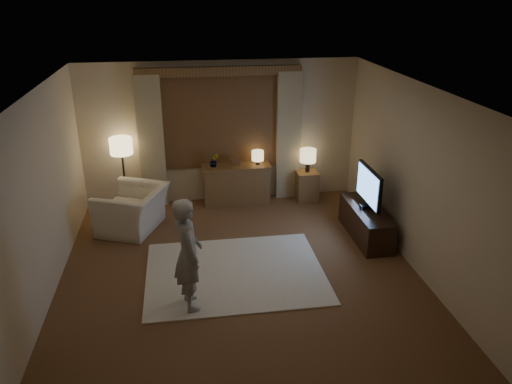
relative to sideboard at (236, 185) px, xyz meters
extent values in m
cube|color=brown|center=(-0.25, -2.50, -0.36)|extent=(5.00, 5.50, 0.02)
cube|color=silver|center=(-0.25, -2.50, 2.26)|extent=(5.00, 5.50, 0.02)
cube|color=beige|center=(-0.25, 0.26, 0.95)|extent=(5.00, 0.02, 2.60)
cube|color=beige|center=(-0.25, -5.26, 0.95)|extent=(5.00, 0.02, 2.60)
cube|color=beige|center=(-2.76, -2.50, 0.95)|extent=(0.02, 5.50, 2.60)
cube|color=beige|center=(2.26, -2.50, 0.95)|extent=(0.02, 5.50, 2.60)
cube|color=black|center=(-0.25, 0.23, 1.20)|extent=(2.00, 0.01, 1.70)
cube|color=brown|center=(-0.25, 0.22, 1.20)|extent=(2.08, 0.04, 1.78)
cube|color=tan|center=(-1.50, 0.15, 0.85)|extent=(0.45, 0.12, 2.40)
cube|color=tan|center=(1.00, 0.15, 0.85)|extent=(0.45, 0.12, 2.40)
cube|color=brown|center=(-0.25, 0.17, 2.07)|extent=(2.90, 0.14, 0.16)
cube|color=#EFE7C9|center=(-0.31, -2.47, -0.34)|extent=(2.50, 2.00, 0.02)
cube|color=brown|center=(0.00, 0.00, 0.00)|extent=(1.20, 0.40, 0.70)
cube|color=brown|center=(0.00, 0.00, 0.45)|extent=(0.16, 0.02, 0.20)
imported|color=#999999|center=(-0.40, 0.00, 0.50)|extent=(0.17, 0.13, 0.30)
cylinder|color=black|center=(0.40, 0.00, 0.41)|extent=(0.08, 0.08, 0.12)
cylinder|color=#FEDC98|center=(0.40, 0.00, 0.56)|extent=(0.22, 0.22, 0.18)
cylinder|color=black|center=(-2.01, 0.00, -0.34)|extent=(0.29, 0.29, 0.03)
cylinder|color=black|center=(-2.01, 0.00, 0.19)|extent=(0.04, 0.04, 1.07)
cylinder|color=#FEDC98|center=(-2.01, 0.00, 0.86)|extent=(0.39, 0.39, 0.29)
imported|color=#F1E3C7|center=(-1.83, -0.83, 0.00)|extent=(1.29, 1.36, 0.71)
cube|color=brown|center=(1.34, -0.05, -0.07)|extent=(0.40, 0.40, 0.56)
cylinder|color=black|center=(1.34, -0.05, 0.31)|extent=(0.08, 0.08, 0.20)
cylinder|color=#FEDC98|center=(1.34, -0.05, 0.53)|extent=(0.30, 0.30, 0.24)
cube|color=black|center=(1.90, -1.68, -0.10)|extent=(0.45, 1.40, 0.50)
cube|color=black|center=(1.90, -1.68, 0.18)|extent=(0.23, 0.10, 0.06)
cube|color=black|center=(1.90, -1.68, 0.54)|extent=(0.05, 0.94, 0.57)
cube|color=#5B9CF9|center=(1.87, -1.68, 0.54)|extent=(0.00, 0.87, 0.51)
imported|color=#9D9991|center=(-0.96, -3.17, 0.41)|extent=(0.45, 0.60, 1.47)
camera|label=1|loc=(-0.94, -8.57, 3.45)|focal=35.00mm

